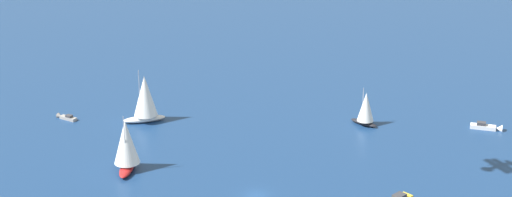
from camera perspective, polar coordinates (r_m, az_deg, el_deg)
The scene contains 6 objects.
ground_plane at distance 151.03m, azimuth 0.00°, elevation -6.84°, with size 2000.00×2000.00×0.00m, color navy.
sailboat_near_centre at distance 183.10m, azimuth -7.84°, elevation 0.02°, with size 7.07×9.84×12.41m.
sailboat_far_port at distance 160.40m, azimuth -9.15°, elevation -3.24°, with size 9.43×5.62×11.86m.
motorboat_inshore at distance 189.75m, azimuth -13.27°, elevation -1.30°, with size 3.14×5.35×1.51m.
motorboat_mid_cluster at distance 186.32m, azimuth 16.02°, elevation -1.95°, with size 2.60×7.04×2.00m.
sailboat_outer_ring_a at distance 181.69m, azimuth 7.74°, elevation -0.71°, with size 5.35×6.70×8.70m.
Camera 1 is at (-131.90, -21.87, 70.24)m, focal length 56.69 mm.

